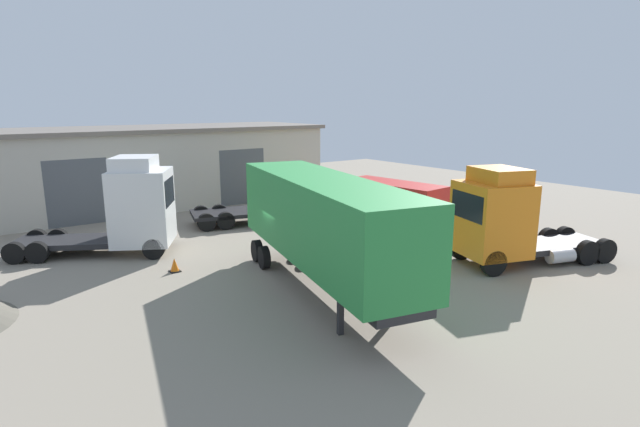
{
  "coord_description": "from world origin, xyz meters",
  "views": [
    {
      "loc": [
        -10.17,
        -15.04,
        6.47
      ],
      "look_at": [
        2.96,
        2.76,
        1.6
      ],
      "focal_mm": 28.0,
      "sensor_mm": 36.0,
      "label": 1
    }
  ],
  "objects": [
    {
      "name": "ground_plane",
      "position": [
        0.0,
        0.0,
        0.0
      ],
      "size": [
        60.0,
        60.0,
        0.0
      ],
      "primitive_type": "plane",
      "color": "gray"
    },
    {
      "name": "warehouse_building",
      "position": [
        0.0,
        17.73,
        2.52
      ],
      "size": [
        23.07,
        7.99,
        5.02
      ],
      "color": "#B7B2A3",
      "rests_on": "ground_plane"
    },
    {
      "name": "tractor_unit_white",
      "position": [
        -4.15,
        7.04,
        2.0
      ],
      "size": [
        7.01,
        5.48,
        4.27
      ],
      "rotation": [
        0.0,
        0.0,
        -0.52
      ],
      "color": "silver",
      "rests_on": "ground_plane"
    },
    {
      "name": "container_trailer_green",
      "position": [
        -0.34,
        -1.89,
        2.59
      ],
      "size": [
        4.86,
        10.81,
        4.06
      ],
      "rotation": [
        0.0,
        0.0,
        -1.8
      ],
      "color": "#28843D",
      "rests_on": "ground_plane"
    },
    {
      "name": "delivery_van_red",
      "position": [
        8.15,
        3.49,
        1.36
      ],
      "size": [
        2.66,
        5.84,
        2.48
      ],
      "rotation": [
        0.0,
        0.0,
        1.69
      ],
      "color": "red",
      "rests_on": "ground_plane"
    },
    {
      "name": "tractor_unit_orange",
      "position": [
        7.43,
        -3.66,
        1.88
      ],
      "size": [
        6.98,
        4.49,
        4.01
      ],
      "rotation": [
        0.0,
        0.0,
        2.81
      ],
      "color": "orange",
      "rests_on": "ground_plane"
    },
    {
      "name": "flatbed_truck_yellow",
      "position": [
        5.58,
        8.14,
        1.26
      ],
      "size": [
        8.68,
        4.61,
        2.67
      ],
      "rotation": [
        0.0,
        0.0,
        -0.28
      ],
      "color": "yellow",
      "rests_on": "ground_plane"
    },
    {
      "name": "traffic_cone",
      "position": [
        -3.67,
        3.42,
        0.25
      ],
      "size": [
        0.4,
        0.4,
        0.55
      ],
      "color": "black",
      "rests_on": "ground_plane"
    }
  ]
}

